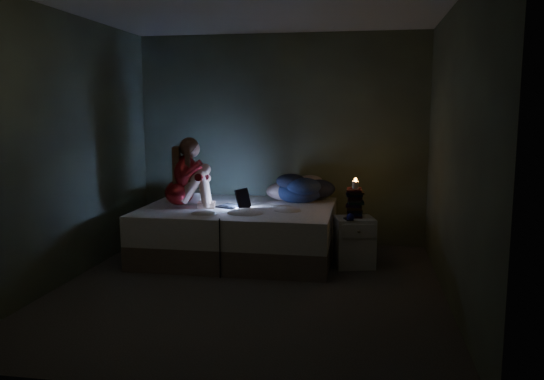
% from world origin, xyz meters
% --- Properties ---
extents(floor, '(3.60, 3.80, 0.02)m').
position_xyz_m(floor, '(0.00, 0.00, -0.01)').
color(floor, '#322F2D').
rests_on(floor, ground).
extents(ceiling, '(3.60, 3.80, 0.02)m').
position_xyz_m(ceiling, '(0.00, 0.00, 2.61)').
color(ceiling, silver).
rests_on(ceiling, ground).
extents(wall_back, '(3.60, 0.02, 2.60)m').
position_xyz_m(wall_back, '(0.00, 1.91, 1.30)').
color(wall_back, '#383E30').
rests_on(wall_back, ground).
extents(wall_front, '(3.60, 0.02, 2.60)m').
position_xyz_m(wall_front, '(0.00, -1.91, 1.30)').
color(wall_front, '#383E30').
rests_on(wall_front, ground).
extents(wall_left, '(0.02, 3.80, 2.60)m').
position_xyz_m(wall_left, '(-1.81, 0.00, 1.30)').
color(wall_left, '#383E30').
rests_on(wall_left, ground).
extents(wall_right, '(0.02, 3.80, 2.60)m').
position_xyz_m(wall_right, '(1.81, 0.00, 1.30)').
color(wall_right, '#383E30').
rests_on(wall_right, ground).
extents(bed, '(2.13, 1.60, 0.59)m').
position_xyz_m(bed, '(-0.35, 1.10, 0.29)').
color(bed, beige).
rests_on(bed, ground).
extents(pillow, '(0.43, 0.30, 0.12)m').
position_xyz_m(pillow, '(-1.05, 1.36, 0.65)').
color(pillow, white).
rests_on(pillow, bed).
extents(woman, '(0.55, 0.42, 0.79)m').
position_xyz_m(woman, '(-1.00, 0.93, 0.98)').
color(woman, maroon).
rests_on(woman, bed).
extents(laptop, '(0.40, 0.35, 0.24)m').
position_xyz_m(laptop, '(-0.40, 1.02, 0.70)').
color(laptop, black).
rests_on(laptop, bed).
extents(clothes_pile, '(0.66, 0.57, 0.35)m').
position_xyz_m(clothes_pile, '(0.28, 1.56, 0.76)').
color(clothes_pile, '#0E284F').
rests_on(clothes_pile, bed).
extents(nightstand, '(0.47, 0.44, 0.53)m').
position_xyz_m(nightstand, '(0.96, 0.94, 0.27)').
color(nightstand, silver).
rests_on(nightstand, ground).
extents(book_stack, '(0.19, 0.25, 0.33)m').
position_xyz_m(book_stack, '(0.96, 0.99, 0.70)').
color(book_stack, black).
rests_on(book_stack, nightstand).
extents(candle, '(0.07, 0.07, 0.08)m').
position_xyz_m(candle, '(0.96, 0.99, 0.90)').
color(candle, beige).
rests_on(candle, book_stack).
extents(phone, '(0.09, 0.15, 0.01)m').
position_xyz_m(phone, '(0.87, 0.84, 0.54)').
color(phone, black).
rests_on(phone, nightstand).
extents(blue_orb, '(0.08, 0.08, 0.08)m').
position_xyz_m(blue_orb, '(0.87, 0.77, 0.57)').
color(blue_orb, navy).
rests_on(blue_orb, nightstand).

